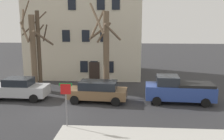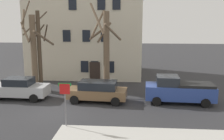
% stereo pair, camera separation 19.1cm
% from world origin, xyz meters
% --- Properties ---
extents(ground_plane, '(120.00, 120.00, 0.00)m').
position_xyz_m(ground_plane, '(0.00, 0.00, 0.00)').
color(ground_plane, '#2D2D30').
extents(building_main, '(13.04, 9.19, 11.80)m').
position_xyz_m(building_main, '(-0.03, 13.65, 5.98)').
color(building_main, beige).
rests_on(building_main, ground_plane).
extents(tree_bare_near, '(2.77, 2.45, 7.31)m').
position_xyz_m(tree_bare_near, '(-3.53, 5.38, 3.64)').
color(tree_bare_near, brown).
rests_on(tree_bare_near, ground_plane).
extents(tree_bare_mid, '(2.62, 2.79, 8.12)m').
position_xyz_m(tree_bare_mid, '(-3.20, 5.73, 4.00)').
color(tree_bare_mid, '#4C3D2D').
rests_on(tree_bare_mid, ground_plane).
extents(tree_bare_far, '(2.89, 3.04, 7.80)m').
position_xyz_m(tree_bare_far, '(2.91, 5.54, 3.95)').
color(tree_bare_far, brown).
rests_on(tree_bare_far, ground_plane).
extents(car_silver_sedan, '(4.69, 2.13, 1.73)m').
position_xyz_m(car_silver_sedan, '(-3.89, 2.86, 0.87)').
color(car_silver_sedan, '#B7BABF').
rests_on(car_silver_sedan, ground_plane).
extents(car_brown_wagon, '(4.74, 2.28, 1.64)m').
position_xyz_m(car_brown_wagon, '(2.55, 2.61, 0.86)').
color(car_brown_wagon, brown).
rests_on(car_brown_wagon, ground_plane).
extents(pickup_truck_blue, '(5.30, 2.45, 2.09)m').
position_xyz_m(pickup_truck_blue, '(8.89, 2.86, 1.01)').
color(pickup_truck_blue, '#2D4799').
rests_on(pickup_truck_blue, ground_plane).
extents(street_sign_pole, '(0.76, 0.07, 2.71)m').
position_xyz_m(street_sign_pole, '(1.39, -2.53, 1.90)').
color(street_sign_pole, slate).
rests_on(street_sign_pole, ground_plane).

